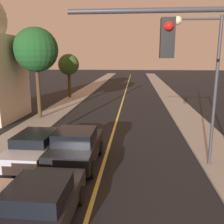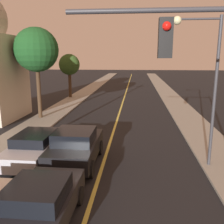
{
  "view_description": "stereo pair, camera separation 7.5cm",
  "coord_description": "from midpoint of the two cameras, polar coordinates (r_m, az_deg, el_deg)",
  "views": [
    {
      "loc": [
        1.43,
        -1.63,
        4.99
      ],
      "look_at": [
        0.0,
        13.7,
        1.6
      ],
      "focal_mm": 40.0,
      "sensor_mm": 36.0,
      "label": 1
    },
    {
      "loc": [
        1.51,
        -1.62,
        4.99
      ],
      "look_at": [
        0.0,
        13.7,
        1.6
      ],
      "focal_mm": 40.0,
      "sensor_mm": 36.0,
      "label": 2
    }
  ],
  "objects": [
    {
      "name": "tree_left_far",
      "position": [
        31.29,
        -9.95,
        10.53
      ],
      "size": [
        2.52,
        2.52,
        5.26
      ],
      "color": "#3D2B1C",
      "rests_on": "ground"
    },
    {
      "name": "road_surface",
      "position": [
        37.98,
        3.09,
        4.86
      ],
      "size": [
        9.16,
        80.0,
        0.01
      ],
      "color": "black",
      "rests_on": "ground"
    },
    {
      "name": "streetlamp_right",
      "position": [
        11.61,
        20.32,
        8.77
      ],
      "size": [
        2.03,
        0.36,
        6.57
      ],
      "color": "#333338",
      "rests_on": "ground"
    },
    {
      "name": "sidewalk_right",
      "position": [
        38.19,
        11.89,
        4.74
      ],
      "size": [
        2.5,
        80.0,
        0.12
      ],
      "color": "gray",
      "rests_on": "ground"
    },
    {
      "name": "car_near_lane_second",
      "position": [
        11.95,
        -8.39,
        -7.83
      ],
      "size": [
        2.11,
        4.2,
        1.71
      ],
      "color": "black",
      "rests_on": "ground"
    },
    {
      "name": "tree_left_near",
      "position": [
        20.92,
        -17.1,
        13.36
      ],
      "size": [
        3.45,
        3.45,
        7.17
      ],
      "color": "#3D2B1C",
      "rests_on": "ground"
    },
    {
      "name": "car_outer_lane_second",
      "position": [
        12.85,
        -16.92,
        -7.33
      ],
      "size": [
        1.98,
        4.8,
        1.45
      ],
      "color": "#A5A8B2",
      "rests_on": "ground"
    },
    {
      "name": "sidewalk_left",
      "position": [
        38.64,
        -5.61,
        5.03
      ],
      "size": [
        2.5,
        80.0,
        0.12
      ],
      "color": "gray",
      "rests_on": "ground"
    },
    {
      "name": "car_near_lane_front",
      "position": [
        8.15,
        -16.23,
        -19.52
      ],
      "size": [
        2.0,
        3.99,
        1.46
      ],
      "color": "black",
      "rests_on": "ground"
    }
  ]
}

